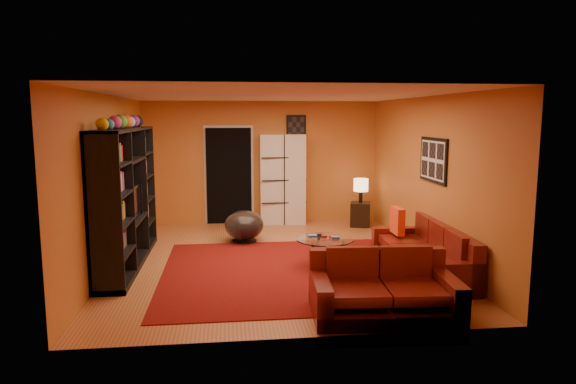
{
  "coord_description": "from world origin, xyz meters",
  "views": [
    {
      "loc": [
        -0.73,
        -7.99,
        2.27
      ],
      "look_at": [
        0.23,
        0.1,
        1.07
      ],
      "focal_mm": 32.0,
      "sensor_mm": 36.0,
      "label": 1
    }
  ],
  "objects": [
    {
      "name": "throw_pillow",
      "position": [
        1.95,
        -0.23,
        0.63
      ],
      "size": [
        0.12,
        0.42,
        0.42
      ],
      "primitive_type": "cube",
      "color": "#FF431C",
      "rests_on": "sofa"
    },
    {
      "name": "wall_left",
      "position": [
        -2.5,
        0.0,
        1.3
      ],
      "size": [
        0.0,
        6.0,
        6.0
      ],
      "primitive_type": "plane",
      "rotation": [
        1.57,
        0.0,
        1.57
      ],
      "color": "#BC6A29",
      "rests_on": "floor"
    },
    {
      "name": "rug",
      "position": [
        0.1,
        -0.7,
        0.01
      ],
      "size": [
        3.6,
        3.6,
        0.01
      ],
      "primitive_type": "cube",
      "color": "#560B09",
      "rests_on": "floor"
    },
    {
      "name": "wall_back",
      "position": [
        0.0,
        3.0,
        1.3
      ],
      "size": [
        6.0,
        0.0,
        6.0
      ],
      "primitive_type": "plane",
      "rotation": [
        1.57,
        0.0,
        0.0
      ],
      "color": "#BC6A29",
      "rests_on": "floor"
    },
    {
      "name": "tv",
      "position": [
        -2.23,
        0.03,
        0.97
      ],
      "size": [
        0.88,
        0.12,
        0.51
      ],
      "primitive_type": "imported",
      "rotation": [
        0.0,
        0.0,
        1.57
      ],
      "color": "black",
      "rests_on": "entertainment_unit"
    },
    {
      "name": "ceiling",
      "position": [
        0.0,
        0.0,
        2.6
      ],
      "size": [
        6.0,
        6.0,
        0.0
      ],
      "primitive_type": "plane",
      "rotation": [
        3.14,
        0.0,
        0.0
      ],
      "color": "white",
      "rests_on": "wall_back"
    },
    {
      "name": "storage_cabinet",
      "position": [
        0.45,
        2.8,
        0.95
      ],
      "size": [
        0.99,
        0.52,
        1.91
      ],
      "primitive_type": "cube",
      "rotation": [
        0.0,
        0.0,
        -0.1
      ],
      "color": "silver",
      "rests_on": "floor"
    },
    {
      "name": "entertainment_unit",
      "position": [
        -2.27,
        0.0,
        1.05
      ],
      "size": [
        0.45,
        3.0,
        2.1
      ],
      "primitive_type": "cube",
      "color": "black",
      "rests_on": "floor"
    },
    {
      "name": "floor",
      "position": [
        0.0,
        0.0,
        0.0
      ],
      "size": [
        6.0,
        6.0,
        0.0
      ],
      "primitive_type": "plane",
      "color": "#9B5A30",
      "rests_on": "ground"
    },
    {
      "name": "wall_right",
      "position": [
        2.5,
        0.0,
        1.3
      ],
      "size": [
        0.0,
        6.0,
        6.0
      ],
      "primitive_type": "plane",
      "rotation": [
        1.57,
        0.0,
        -1.57
      ],
      "color": "#BC6A29",
      "rests_on": "floor"
    },
    {
      "name": "coffee_table",
      "position": [
        0.72,
        -0.53,
        0.39
      ],
      "size": [
        0.87,
        0.87,
        0.43
      ],
      "rotation": [
        0.0,
        0.0,
        -0.24
      ],
      "color": "silver",
      "rests_on": "floor"
    },
    {
      "name": "sofa",
      "position": [
        2.14,
        -1.01,
        0.28
      ],
      "size": [
        1.04,
        2.3,
        0.85
      ],
      "rotation": [
        0.0,
        0.0,
        -0.05
      ],
      "color": "#55100B",
      "rests_on": "rug"
    },
    {
      "name": "wall_art_right",
      "position": [
        2.48,
        -0.3,
        1.6
      ],
      "size": [
        0.03,
        1.0,
        0.7
      ],
      "primitive_type": "cube",
      "color": "black",
      "rests_on": "wall_right"
    },
    {
      "name": "doorway",
      "position": [
        -0.7,
        2.96,
        1.02
      ],
      "size": [
        0.95,
        0.1,
        2.04
      ],
      "primitive_type": "cube",
      "color": "black",
      "rests_on": "floor"
    },
    {
      "name": "wall_art_back",
      "position": [
        0.75,
        2.98,
        2.05
      ],
      "size": [
        0.42,
        0.03,
        0.52
      ],
      "primitive_type": "cube",
      "color": "black",
      "rests_on": "wall_back"
    },
    {
      "name": "loveseat",
      "position": [
        1.04,
        -2.41,
        0.28
      ],
      "size": [
        1.71,
        1.1,
        0.85
      ],
      "rotation": [
        0.0,
        0.0,
        1.5
      ],
      "color": "#55100B",
      "rests_on": "rug"
    },
    {
      "name": "bowl_chair",
      "position": [
        -0.44,
        1.19,
        0.31
      ],
      "size": [
        0.71,
        0.71,
        0.58
      ],
      "color": "black",
      "rests_on": "floor"
    },
    {
      "name": "wall_front",
      "position": [
        0.0,
        -3.0,
        1.3
      ],
      "size": [
        6.0,
        0.0,
        6.0
      ],
      "primitive_type": "plane",
      "rotation": [
        -1.57,
        0.0,
        0.0
      ],
      "color": "#BC6A29",
      "rests_on": "floor"
    },
    {
      "name": "side_table",
      "position": [
        2.02,
        2.3,
        0.25
      ],
      "size": [
        0.5,
        0.5,
        0.5
      ],
      "primitive_type": "cube",
      "rotation": [
        0.0,
        0.0,
        -0.29
      ],
      "color": "black",
      "rests_on": "floor"
    },
    {
      "name": "table_lamp",
      "position": [
        2.02,
        2.3,
        0.86
      ],
      "size": [
        0.3,
        0.3,
        0.5
      ],
      "color": "black",
      "rests_on": "side_table"
    }
  ]
}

